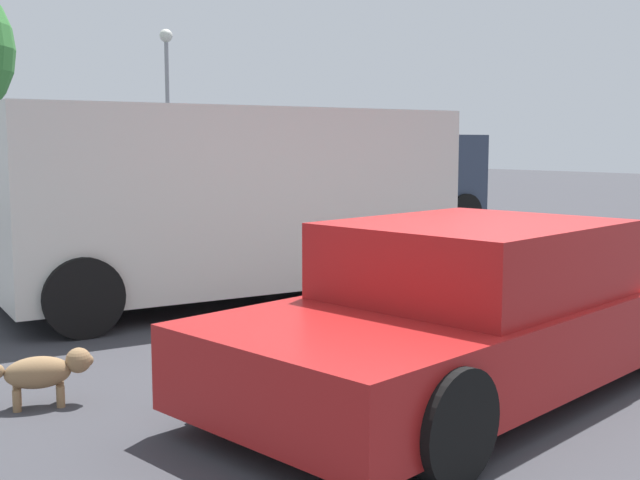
{
  "coord_description": "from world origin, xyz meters",
  "views": [
    {
      "loc": [
        -4.29,
        -3.74,
        1.79
      ],
      "look_at": [
        0.12,
        2.17,
        0.9
      ],
      "focal_mm": 44.73,
      "sensor_mm": 36.0,
      "label": 1
    }
  ],
  "objects_px": {
    "suv_dark": "(362,180)",
    "pedestrian": "(17,198)",
    "light_post_near": "(167,81)",
    "van_white": "(228,198)",
    "dog": "(45,371)",
    "sedan_foreground": "(480,311)"
  },
  "relations": [
    {
      "from": "suv_dark",
      "to": "pedestrian",
      "type": "bearing_deg",
      "value": -177.03
    },
    {
      "from": "suv_dark",
      "to": "van_white",
      "type": "bearing_deg",
      "value": -136.5
    },
    {
      "from": "dog",
      "to": "van_white",
      "type": "xyz_separation_m",
      "value": [
        2.95,
        2.56,
        0.94
      ]
    },
    {
      "from": "sedan_foreground",
      "to": "van_white",
      "type": "relative_size",
      "value": 0.91
    },
    {
      "from": "dog",
      "to": "sedan_foreground",
      "type": "bearing_deg",
      "value": -11.25
    },
    {
      "from": "dog",
      "to": "light_post_near",
      "type": "bearing_deg",
      "value": 78.92
    },
    {
      "from": "suv_dark",
      "to": "dog",
      "type": "bearing_deg",
      "value": -135.3
    },
    {
      "from": "pedestrian",
      "to": "suv_dark",
      "type": "bearing_deg",
      "value": -34.43
    },
    {
      "from": "dog",
      "to": "pedestrian",
      "type": "bearing_deg",
      "value": 92.33
    },
    {
      "from": "dog",
      "to": "light_post_near",
      "type": "relative_size",
      "value": 0.12
    },
    {
      "from": "light_post_near",
      "to": "sedan_foreground",
      "type": "bearing_deg",
      "value": -110.4
    },
    {
      "from": "dog",
      "to": "light_post_near",
      "type": "distance_m",
      "value": 22.84
    },
    {
      "from": "van_white",
      "to": "pedestrian",
      "type": "height_order",
      "value": "van_white"
    },
    {
      "from": "light_post_near",
      "to": "van_white",
      "type": "bearing_deg",
      "value": -114.01
    },
    {
      "from": "van_white",
      "to": "light_post_near",
      "type": "distance_m",
      "value": 19.14
    },
    {
      "from": "suv_dark",
      "to": "pedestrian",
      "type": "relative_size",
      "value": 3.14
    },
    {
      "from": "pedestrian",
      "to": "light_post_near",
      "type": "height_order",
      "value": "light_post_near"
    },
    {
      "from": "dog",
      "to": "pedestrian",
      "type": "distance_m",
      "value": 7.43
    },
    {
      "from": "sedan_foreground",
      "to": "pedestrian",
      "type": "distance_m",
      "value": 8.67
    },
    {
      "from": "sedan_foreground",
      "to": "van_white",
      "type": "distance_m",
      "value": 4.08
    },
    {
      "from": "suv_dark",
      "to": "light_post_near",
      "type": "distance_m",
      "value": 13.53
    },
    {
      "from": "dog",
      "to": "van_white",
      "type": "distance_m",
      "value": 4.02
    }
  ]
}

